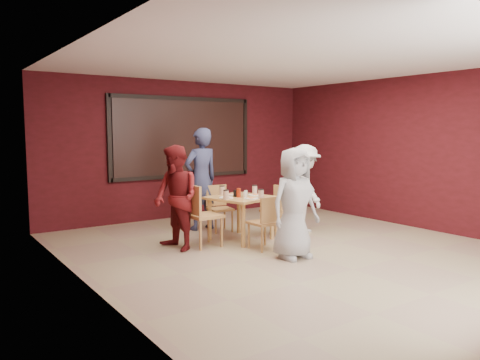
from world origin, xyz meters
TOP-DOWN VIEW (x-y plane):
  - floor at (0.00, 0.00)m, footprint 7.00×7.00m
  - window_blinds at (0.00, 3.45)m, footprint 3.00×0.02m
  - dining_table at (-0.23, 1.08)m, footprint 1.10×1.10m
  - chair_front at (-0.30, 0.31)m, footprint 0.40×0.40m
  - chair_back at (-0.15, 1.88)m, footprint 0.45×0.45m
  - chair_left at (-1.02, 1.05)m, footprint 0.47×0.47m
  - chair_right at (0.57, 1.08)m, footprint 0.46×0.46m
  - diner_front at (-0.25, -0.25)m, footprint 0.77×0.51m
  - diner_back at (-0.35, 2.17)m, footprint 0.70×0.48m
  - diner_left at (-1.40, 1.11)m, footprint 0.68×0.83m
  - diner_right at (1.10, 0.99)m, footprint 0.85×1.13m

SIDE VIEW (x-z plane):
  - floor at x=0.00m, z-range 0.00..0.00m
  - chair_back at x=-0.15m, z-range 0.05..0.87m
  - chair_front at x=-0.30m, z-range 0.05..0.87m
  - chair_right at x=0.57m, z-range 0.05..0.89m
  - chair_left at x=-1.02m, z-range 0.06..1.03m
  - dining_table at x=-0.23m, z-range 0.20..1.07m
  - diner_right at x=1.10m, z-range 0.00..1.55m
  - diner_front at x=-0.25m, z-range 0.00..1.56m
  - diner_left at x=-1.40m, z-range 0.00..1.58m
  - diner_back at x=-0.35m, z-range 0.00..1.84m
  - window_blinds at x=0.00m, z-range 0.90..2.40m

